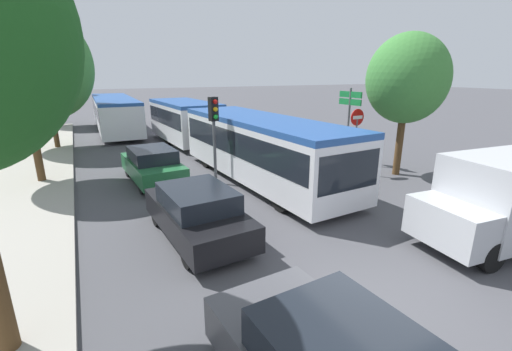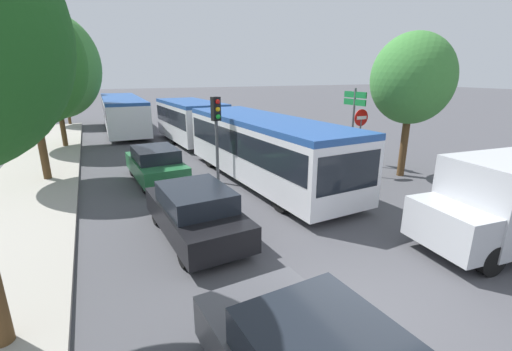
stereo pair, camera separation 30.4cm
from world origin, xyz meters
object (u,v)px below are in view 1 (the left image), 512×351
(articulated_bus, at_px, (222,132))
(no_entry_sign, at_px, (356,131))
(direction_sign_post, at_px, (349,111))
(tree_left_distant, at_px, (52,74))
(city_bus_rear, at_px, (115,112))
(queued_car_green, at_px, (152,165))
(tree_right_near, at_px, (407,79))
(tree_left_mid, at_px, (20,63))
(queued_car_black, at_px, (197,213))
(tree_left_far, at_px, (44,66))
(traffic_light, at_px, (214,121))

(articulated_bus, relative_size, no_entry_sign, 6.22)
(direction_sign_post, bearing_deg, articulated_bus, -33.30)
(tree_left_distant, bearing_deg, city_bus_rear, -51.50)
(queued_car_green, bearing_deg, tree_left_distant, 8.05)
(no_entry_sign, xyz_separation_m, tree_right_near, (1.62, -0.93, 2.15))
(city_bus_rear, xyz_separation_m, queued_car_green, (-0.08, -14.10, -0.75))
(articulated_bus, distance_m, tree_left_mid, 8.41)
(city_bus_rear, xyz_separation_m, direction_sign_post, (8.92, -15.37, 1.10))
(queued_car_black, distance_m, tree_left_far, 15.47)
(tree_left_distant, bearing_deg, articulated_bus, -66.10)
(no_entry_sign, xyz_separation_m, tree_left_far, (-11.74, 11.74, 2.75))
(queued_car_black, relative_size, no_entry_sign, 1.49)
(queued_car_green, distance_m, traffic_light, 3.13)
(articulated_bus, xyz_separation_m, traffic_light, (-1.58, -3.23, 1.01))
(city_bus_rear, height_order, tree_left_distant, tree_left_distant)
(city_bus_rear, relative_size, direction_sign_post, 3.26)
(queued_car_green, bearing_deg, direction_sign_post, -101.29)
(city_bus_rear, relative_size, tree_left_mid, 1.68)
(queued_car_black, relative_size, tree_left_far, 0.56)
(city_bus_rear, height_order, traffic_light, traffic_light)
(articulated_bus, relative_size, queued_car_green, 4.26)
(articulated_bus, distance_m, tree_left_distant, 18.86)
(articulated_bus, xyz_separation_m, queued_car_green, (-3.78, -1.90, -0.78))
(queued_car_green, distance_m, tree_left_mid, 5.90)
(city_bus_rear, distance_m, direction_sign_post, 17.81)
(direction_sign_post, relative_size, tree_left_far, 0.48)
(queued_car_green, relative_size, tree_right_near, 0.71)
(articulated_bus, distance_m, tree_left_far, 10.71)
(traffic_light, height_order, tree_left_far, tree_left_far)
(queued_car_green, xyz_separation_m, tree_left_far, (-3.69, 8.90, 3.91))
(traffic_light, bearing_deg, direction_sign_post, 78.21)
(articulated_bus, bearing_deg, queued_car_green, -66.24)
(traffic_light, relative_size, direction_sign_post, 0.94)
(tree_right_near, bearing_deg, direction_sign_post, 104.92)
(queued_car_green, bearing_deg, traffic_light, -124.51)
(queued_car_green, xyz_separation_m, traffic_light, (2.20, -1.34, 1.79))
(tree_left_mid, bearing_deg, traffic_light, -26.87)
(queued_car_black, height_order, tree_left_mid, tree_left_mid)
(queued_car_green, bearing_deg, city_bus_rear, -3.58)
(traffic_light, bearing_deg, city_bus_rear, 175.49)
(queued_car_green, relative_size, tree_left_mid, 0.59)
(queued_car_black, bearing_deg, direction_sign_post, -67.50)
(no_entry_sign, height_order, tree_right_near, tree_right_near)
(city_bus_rear, distance_m, no_entry_sign, 18.72)
(articulated_bus, xyz_separation_m, tree_left_far, (-7.47, 7.01, 3.13))
(tree_left_mid, bearing_deg, direction_sign_post, -13.35)
(queued_car_black, bearing_deg, tree_left_far, 11.27)
(city_bus_rear, height_order, tree_left_mid, tree_left_mid)
(city_bus_rear, bearing_deg, articulated_bus, -162.07)
(articulated_bus, bearing_deg, direction_sign_post, 55.86)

